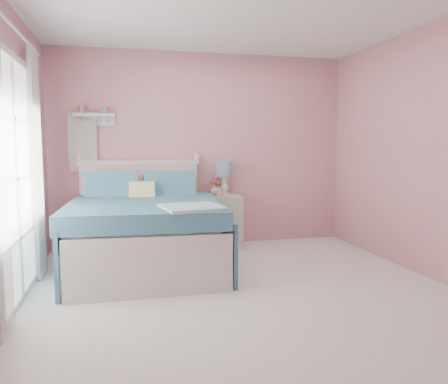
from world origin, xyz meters
name	(u,v)px	position (x,y,z in m)	size (l,w,h in m)	color
floor	(248,299)	(0.00, 0.00, 0.00)	(4.50, 4.50, 0.00)	silver
room_shell	(250,120)	(0.00, 0.00, 1.58)	(4.50, 4.50, 4.50)	#D28590
bed	(144,232)	(-0.85, 1.23, 0.40)	(1.68, 2.06, 1.17)	silver
nightstand	(221,221)	(0.21, 1.99, 0.35)	(0.49, 0.48, 0.70)	beige
table_lamp	(224,171)	(0.26, 2.06, 1.02)	(0.22, 0.22, 0.45)	white
vase	(216,189)	(0.14, 2.03, 0.78)	(0.14, 0.14, 0.15)	silver
teacup	(219,193)	(0.15, 1.87, 0.74)	(0.10, 0.10, 0.08)	#D08B95
roses	(216,181)	(0.14, 2.03, 0.90)	(0.14, 0.11, 0.12)	#CE465F
wall_shelf	(94,116)	(-1.40, 2.19, 1.73)	(0.50, 0.15, 0.25)	silver
hanging_dress	(83,143)	(-1.55, 2.18, 1.40)	(0.34, 0.03, 0.72)	white
french_door	(15,180)	(-1.97, 0.40, 1.07)	(0.04, 1.32, 2.16)	silver
curtain_far	(37,164)	(-1.92, 1.14, 1.18)	(0.04, 0.40, 2.32)	white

